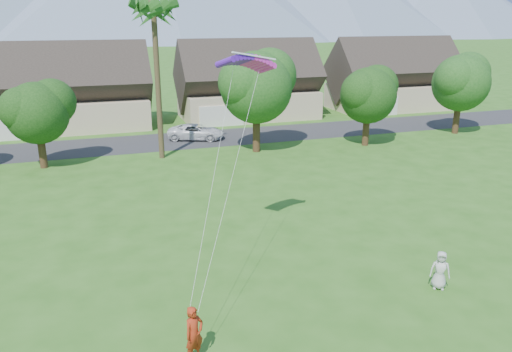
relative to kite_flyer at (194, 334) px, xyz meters
name	(u,v)px	position (x,y,z in m)	size (l,w,h in m)	color
street	(175,141)	(4.60, 31.38, -0.99)	(90.00, 7.00, 0.01)	#2D2D30
kite_flyer	(194,334)	(0.00, 0.00, 0.00)	(0.73, 0.48, 2.00)	#A42A12
watcher	(440,270)	(10.77, 1.35, -0.15)	(0.83, 0.54, 1.69)	beige
parked_car	(196,132)	(6.59, 31.38, -0.28)	(2.40, 5.20, 1.45)	white
houses_row	(164,91)	(5.09, 40.37, 2.44)	(72.75, 8.19, 8.86)	beige
tree_row	(171,99)	(3.45, 25.30, 3.89)	(62.27, 6.67, 8.45)	#47301C
fan_palm	(153,6)	(2.60, 25.88, 10.80)	(3.00, 3.00, 13.80)	#4C3D26
parafoil_kite	(246,60)	(4.05, 7.07, 8.23)	(3.02, 1.50, 0.50)	#5316A9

